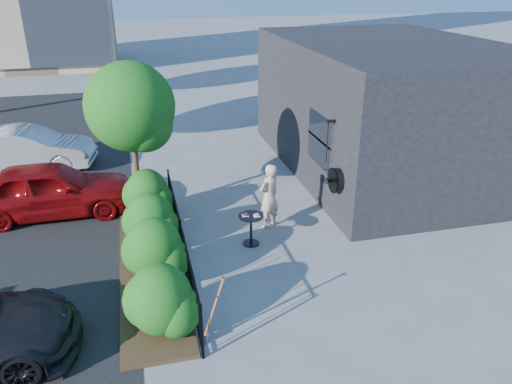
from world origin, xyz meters
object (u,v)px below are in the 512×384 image
object	(u,v)px
car_red	(50,189)
shovel	(213,314)
cafe_table	(251,224)
car_silver	(28,149)
patio_tree	(133,112)
woman	(269,196)

from	to	relation	value
car_red	shovel	bearing A→B (deg)	-151.42
cafe_table	car_silver	distance (m)	8.75
patio_tree	woman	bearing A→B (deg)	-26.35
shovel	cafe_table	bearing A→B (deg)	65.40
patio_tree	shovel	bearing A→B (deg)	-79.61
shovel	car_silver	xyz separation A→B (m)	(-4.39, 9.64, 0.10)
car_silver	cafe_table	bearing A→B (deg)	-129.59
cafe_table	woman	size ratio (longest dim) A/B	0.48
patio_tree	car_red	bearing A→B (deg)	166.26
patio_tree	cafe_table	size ratio (longest dim) A/B	4.95
patio_tree	woman	world-z (taller)	patio_tree
cafe_table	shovel	size ratio (longest dim) A/B	0.61
woman	car_red	world-z (taller)	woman
patio_tree	shovel	distance (m)	5.87
woman	shovel	world-z (taller)	woman
cafe_table	car_silver	xyz separation A→B (m)	(-5.82, 6.53, 0.15)
car_red	car_silver	bearing A→B (deg)	15.82
woman	car_red	bearing A→B (deg)	-51.88
cafe_table	woman	world-z (taller)	woman
shovel	car_red	distance (m)	6.78
patio_tree	shovel	size ratio (longest dim) A/B	3.03
woman	car_silver	size ratio (longest dim) A/B	0.41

